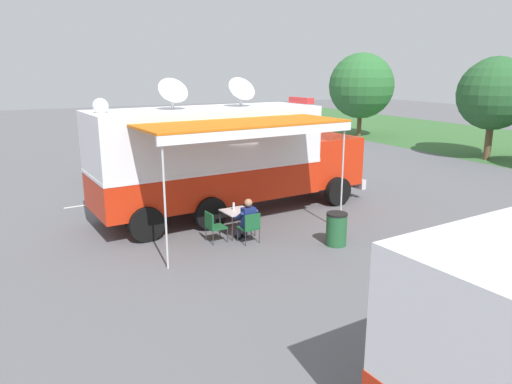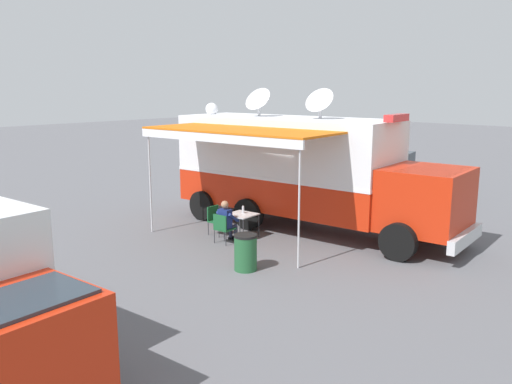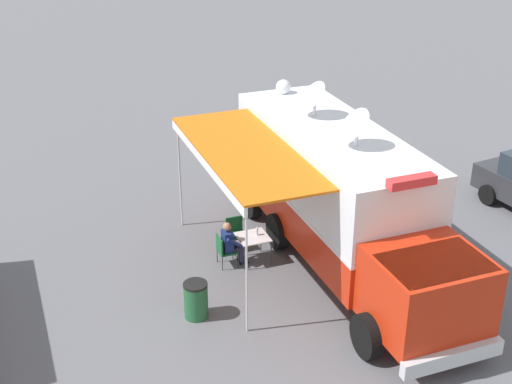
% 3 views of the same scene
% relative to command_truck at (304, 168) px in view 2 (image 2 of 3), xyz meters
% --- Properties ---
extents(ground_plane, '(100.00, 100.00, 0.00)m').
position_rel_command_truck_xyz_m(ground_plane, '(0.03, -0.75, -1.95)').
color(ground_plane, '#5B5B60').
extents(lot_stripe, '(0.51, 4.79, 0.01)m').
position_rel_command_truck_xyz_m(lot_stripe, '(-3.26, -2.50, -1.94)').
color(lot_stripe, silver).
rests_on(lot_stripe, ground).
extents(command_truck, '(5.47, 9.66, 4.53)m').
position_rel_command_truck_xyz_m(command_truck, '(0.00, 0.00, 0.00)').
color(command_truck, red).
rests_on(command_truck, ground).
extents(folding_table, '(0.86, 0.86, 0.73)m').
position_rel_command_truck_xyz_m(folding_table, '(2.16, -0.69, -1.27)').
color(folding_table, silver).
rests_on(folding_table, ground).
extents(water_bottle, '(0.07, 0.07, 0.22)m').
position_rel_command_truck_xyz_m(water_bottle, '(2.03, -0.74, -1.11)').
color(water_bottle, silver).
rests_on(water_bottle, folding_table).
extents(folding_chair_at_table, '(0.52, 0.52, 0.87)m').
position_rel_command_truck_xyz_m(folding_chair_at_table, '(2.96, -0.66, -1.43)').
color(folding_chair_at_table, '#19562D').
rests_on(folding_chair_at_table, ground).
extents(folding_chair_beside_table, '(0.52, 0.52, 0.87)m').
position_rel_command_truck_xyz_m(folding_chair_beside_table, '(2.41, -1.54, -1.43)').
color(folding_chair_beside_table, '#19562D').
rests_on(folding_chair_beside_table, ground).
extents(seated_responder, '(0.68, 0.58, 1.25)m').
position_rel_command_truck_xyz_m(seated_responder, '(2.77, -0.68, -1.30)').
color(seated_responder, navy).
rests_on(seated_responder, ground).
extents(trash_bin, '(0.57, 0.57, 0.91)m').
position_rel_command_truck_xyz_m(trash_bin, '(4.13, 1.37, -1.49)').
color(trash_bin, '#235B33').
rests_on(trash_bin, ground).
extents(car_behind_truck, '(2.64, 4.48, 1.76)m').
position_rel_command_truck_xyz_m(car_behind_truck, '(-6.90, -0.83, -1.07)').
color(car_behind_truck, '#2D2D33').
rests_on(car_behind_truck, ground).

